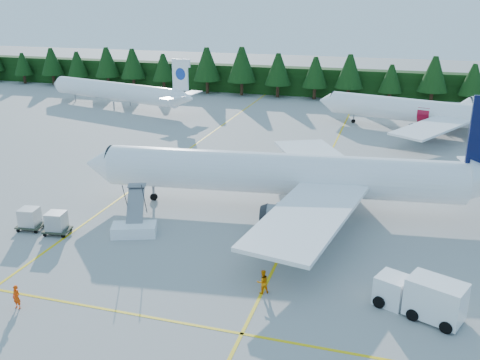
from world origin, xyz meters
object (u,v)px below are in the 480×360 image
(airliner_red, at_px, (422,112))
(service_truck, at_px, (420,295))
(airstairs, at_px, (134,226))
(airliner_navy, at_px, (274,174))

(airliner_red, distance_m, service_truck, 55.19)
(airstairs, relative_size, service_truck, 0.96)
(airliner_navy, relative_size, service_truck, 6.66)
(airliner_navy, bearing_deg, airliner_red, 61.22)
(airliner_navy, height_order, service_truck, airliner_navy)
(airliner_red, relative_size, airstairs, 5.87)
(service_truck, bearing_deg, airliner_navy, 154.27)
(airliner_navy, bearing_deg, service_truck, -55.58)
(airliner_navy, xyz_separation_m, airstairs, (-11.05, -10.03, -2.97))
(airliner_red, height_order, airstairs, airliner_red)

